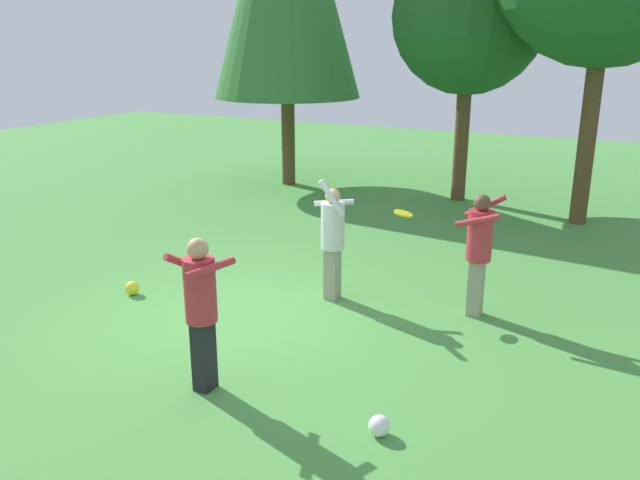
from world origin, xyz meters
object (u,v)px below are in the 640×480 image
object	(u,v)px
person_thrower	(333,234)
tree_center	(469,17)
person_catcher	(479,245)
person_bystander	(201,302)
ball_yellow	(132,288)
ball_white	(379,426)
frisbee	(403,213)

from	to	relation	value
person_thrower	tree_center	world-z (taller)	tree_center
person_catcher	person_bystander	xyz separation A→B (m)	(-2.11, -3.33, 0.01)
person_thrower	ball_yellow	bearing A→B (deg)	-176.71
ball_white	tree_center	size ratio (longest dim) A/B	0.04
person_bystander	ball_white	bearing A→B (deg)	-71.68
person_catcher	person_bystander	world-z (taller)	person_bystander
ball_white	tree_center	distance (m)	10.87
person_catcher	frisbee	world-z (taller)	person_catcher
person_thrower	ball_white	size ratio (longest dim) A/B	8.67
person_thrower	ball_yellow	distance (m)	3.13
ball_white	ball_yellow	xyz separation A→B (m)	(-4.67, 1.67, -0.00)
person_bystander	ball_white	xyz separation A→B (m)	(2.03, 0.05, -0.92)
person_bystander	frisbee	xyz separation A→B (m)	(1.02, 3.33, 0.30)
person_bystander	person_catcher	bearing A→B (deg)	-15.32
person_thrower	ball_yellow	size ratio (longest dim) A/B	8.75
person_thrower	tree_center	distance (m)	7.66
person_thrower	ball_white	world-z (taller)	person_thrower
person_bystander	frisbee	bearing A→B (deg)	-0.00
frisbee	tree_center	size ratio (longest dim) A/B	0.06
frisbee	tree_center	distance (m)	7.26
person_thrower	tree_center	bearing A→B (deg)	69.26
person_thrower	person_catcher	xyz separation A→B (m)	(2.02, 0.37, 0.03)
frisbee	ball_yellow	distance (m)	4.18
person_catcher	ball_white	size ratio (longest dim) A/B	8.10
frisbee	ball_yellow	bearing A→B (deg)	-156.19
person_bystander	tree_center	world-z (taller)	tree_center
person_catcher	ball_white	xyz separation A→B (m)	(-0.08, -3.29, -0.91)
person_catcher	frisbee	xyz separation A→B (m)	(-1.09, -0.00, 0.30)
person_bystander	tree_center	distance (m)	10.42
person_catcher	ball_yellow	distance (m)	5.10
person_catcher	frisbee	size ratio (longest dim) A/B	5.15
ball_yellow	tree_center	bearing A→B (deg)	72.10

